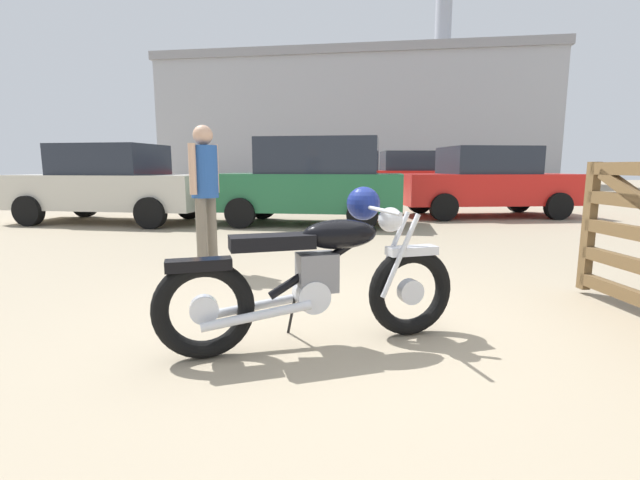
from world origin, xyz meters
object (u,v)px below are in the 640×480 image
object	(u,v)px
blue_hatchback_right	(486,182)
silver_sedan_mid	(462,173)
red_hatchback_near	(112,184)
dark_sedan_left	(426,174)
white_estate_far	(311,181)
vintage_motorcycle	(321,274)
bystander	(205,183)

from	to	relation	value
blue_hatchback_right	silver_sedan_mid	bearing A→B (deg)	71.11
red_hatchback_near	silver_sedan_mid	bearing A→B (deg)	-129.41
blue_hatchback_right	red_hatchback_near	world-z (taller)	same
blue_hatchback_right	dark_sedan_left	bearing A→B (deg)	86.69
red_hatchback_near	dark_sedan_left	world-z (taller)	dark_sedan_left
white_estate_far	vintage_motorcycle	bearing A→B (deg)	100.09
silver_sedan_mid	bystander	bearing A→B (deg)	57.98
bystander	silver_sedan_mid	size ratio (longest dim) A/B	0.40
bystander	blue_hatchback_right	bearing A→B (deg)	73.88
dark_sedan_left	white_estate_far	distance (m)	7.98
silver_sedan_mid	white_estate_far	world-z (taller)	same
vintage_motorcycle	red_hatchback_near	bearing A→B (deg)	106.70
vintage_motorcycle	red_hatchback_near	size ratio (longest dim) A/B	0.46
blue_hatchback_right	dark_sedan_left	size ratio (longest dim) A/B	0.92
blue_hatchback_right	dark_sedan_left	distance (m)	5.39
red_hatchback_near	silver_sedan_mid	size ratio (longest dim) A/B	1.05
vintage_motorcycle	bystander	size ratio (longest dim) A/B	1.19
red_hatchback_near	white_estate_far	world-z (taller)	white_estate_far
vintage_motorcycle	blue_hatchback_right	xyz separation A→B (m)	(3.26, 8.38, 0.34)
bystander	silver_sedan_mid	world-z (taller)	silver_sedan_mid
bystander	dark_sedan_left	xyz separation A→B (m)	(4.04, 11.71, -0.08)
bystander	red_hatchback_near	bearing A→B (deg)	149.98
vintage_motorcycle	red_hatchback_near	world-z (taller)	red_hatchback_near
silver_sedan_mid	red_hatchback_near	bearing A→B (deg)	36.60
bystander	blue_hatchback_right	world-z (taller)	blue_hatchback_right
blue_hatchback_right	dark_sedan_left	xyz separation A→B (m)	(-0.71, 5.34, 0.10)
vintage_motorcycle	white_estate_far	bearing A→B (deg)	75.03
vintage_motorcycle	blue_hatchback_right	world-z (taller)	blue_hatchback_right
blue_hatchback_right	silver_sedan_mid	distance (m)	8.10
vintage_motorcycle	white_estate_far	distance (m)	6.52
red_hatchback_near	dark_sedan_left	bearing A→B (deg)	-132.22
blue_hatchback_right	silver_sedan_mid	size ratio (longest dim) A/B	1.08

